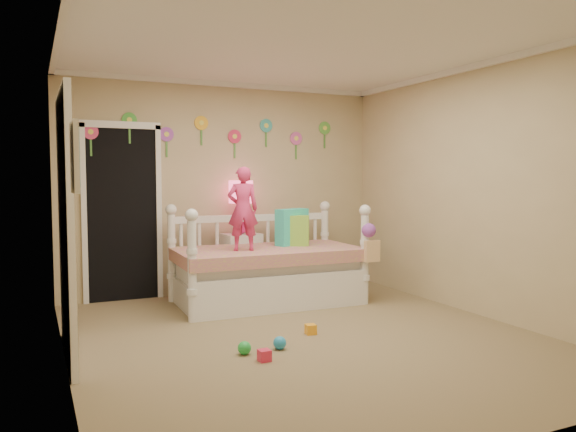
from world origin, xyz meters
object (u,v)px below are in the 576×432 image
daybed (267,253)px  table_lamp (241,198)px  nightstand (241,263)px  child (243,209)px

daybed → table_lamp: size_ratio=3.19×
nightstand → table_lamp: table_lamp is taller
nightstand → child: bearing=-114.4°
daybed → table_lamp: table_lamp is taller
child → table_lamp: size_ratio=1.40×
child → table_lamp: (0.25, 0.76, 0.08)m
child → nightstand: size_ratio=1.24×
daybed → nightstand: daybed is taller
child → nightstand: bearing=-94.4°
table_lamp → daybed: bearing=-83.1°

